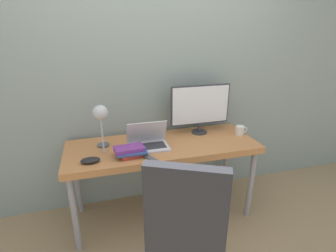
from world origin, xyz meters
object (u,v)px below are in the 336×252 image
Objects in this scene: desk_lamp at (101,117)px; game_controller at (90,160)px; laptop at (148,142)px; monitor at (200,106)px; book_stack at (130,151)px; office_chair at (187,230)px; mug at (240,130)px.

desk_lamp reaches higher than game_controller.
laptop is 0.59× the size of monitor.
monitor is 1.13m from game_controller.
monitor is at bearing 18.99° from laptop.
book_stack is at bearing 5.30° from game_controller.
game_controller is at bearing -161.69° from monitor.
office_chair reaches higher than book_stack.
desk_lamp is 2.79× the size of game_controller.
desk_lamp is at bearing 115.96° from office_chair.
monitor is 1.40× the size of desk_lamp.
office_chair is 0.82m from book_stack.
laptop is 0.32× the size of office_chair.
monitor reaches higher than game_controller.
mug is (1.30, 0.05, -0.28)m from desk_lamp.
desk_lamp reaches higher than laptop.
laptop is at bearing 35.96° from book_stack.
monitor is 0.96m from desk_lamp.
mug is at bearing 7.64° from game_controller.
laptop is 1.31× the size of book_stack.
office_chair is at bearing -73.85° from book_stack.
monitor is 4.80× the size of mug.
game_controller is at bearing -172.36° from mug.
mug is (0.92, 0.04, -0.00)m from laptop.
desk_lamp is 0.35m from game_controller.
book_stack is (-0.17, -0.12, -0.01)m from laptop.
office_chair is 4.15× the size of book_stack.
monitor is 2.21× the size of book_stack.
monitor is at bearing 64.76° from office_chair.
book_stack is (-0.73, -0.32, -0.23)m from monitor.
desk_lamp is (-0.38, -0.01, 0.27)m from laptop.
desk_lamp is 0.36m from book_stack.
book_stack is at bearing -171.69° from mug.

